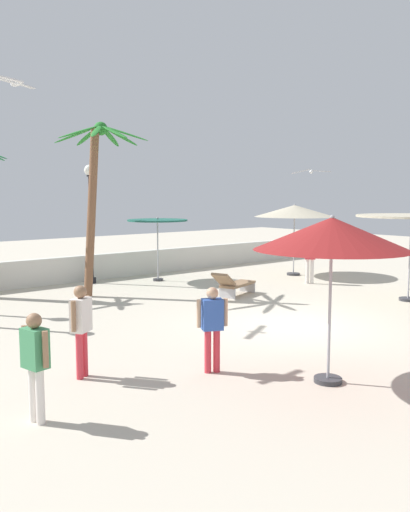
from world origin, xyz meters
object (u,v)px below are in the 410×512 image
lounge_chair_0 (234,284)px  seagull_0 (311,171)px  patio_umbrella_4 (332,235)px  guest_2 (212,322)px  lamp_post_3 (91,209)px  guest_0 (81,322)px  patio_umbrella_3 (158,223)px  seagull_2 (16,83)px  palm_tree_0 (95,181)px  guest_1 (35,357)px  patio_umbrella_0 (295,211)px  guest_3 (310,254)px

lounge_chair_0 → seagull_0: (3.43, -0.15, 3.52)m
patio_umbrella_4 → guest_2: size_ratio=1.84×
lamp_post_3 → lounge_chair_0: lamp_post_3 is taller
lamp_post_3 → guest_2: 10.63m
lounge_chair_0 → guest_0: 8.01m
patio_umbrella_3 → guest_0: size_ratio=1.45×
patio_umbrella_3 → seagull_2: 7.55m
palm_tree_0 → guest_1: size_ratio=3.47×
guest_1 → guest_2: 3.22m
patio_umbrella_4 → seagull_0: seagull_0 is taller
patio_umbrella_4 → lamp_post_3: 11.82m
patio_umbrella_0 → guest_2: bearing=-146.1°
lounge_chair_0 → guest_1: guest_1 is taller
patio_umbrella_0 → patio_umbrella_3: bearing=155.0°
guest_1 → seagull_2: bearing=69.9°
patio_umbrella_0 → seagull_0: 2.74m
guest_1 → guest_3: size_ratio=0.89×
patio_umbrella_3 → guest_0: 10.52m
patio_umbrella_0 → patio_umbrella_4: patio_umbrella_4 is taller
patio_umbrella_0 → guest_3: size_ratio=1.80×
palm_tree_0 → lounge_chair_0: bearing=-42.2°
patio_umbrella_4 → guest_2: (-1.16, 1.63, -1.57)m
patio_umbrella_3 → lamp_post_3: (-2.11, 1.06, 0.53)m
lounge_chair_0 → guest_2: bearing=-136.2°
lounge_chair_0 → patio_umbrella_0: bearing=19.8°
patio_umbrella_4 → guest_1: (-4.38, 1.59, -1.56)m
guest_0 → guest_1: size_ratio=1.04×
lamp_post_3 → lounge_chair_0: 5.95m
lounge_chair_0 → seagull_2: (-6.06, 1.37, 5.44)m
patio_umbrella_4 → guest_3: 10.26m
patio_umbrella_0 → lounge_chair_0: bearing=-160.2°
patio_umbrella_4 → guest_0: size_ratio=1.75×
patio_umbrella_4 → seagull_2: seagull_2 is taller
palm_tree_0 → lounge_chair_0: size_ratio=2.74×
patio_umbrella_4 → palm_tree_0: palm_tree_0 is taller
guest_0 → guest_1: (-1.33, -1.27, -0.04)m
seagull_2 → patio_umbrella_0: bearing=1.9°
patio_umbrella_3 → patio_umbrella_0: bearing=-25.0°
palm_tree_0 → guest_3: (6.84, -2.84, -2.49)m
lamp_post_3 → guest_2: bearing=-106.7°
patio_umbrella_3 → guest_2: bearing=-119.7°
patio_umbrella_4 → seagull_0: size_ratio=2.40×
seagull_0 → lamp_post_3: bearing=137.0°
patio_umbrella_0 → lamp_post_3: lamp_post_3 is taller
palm_tree_0 → seagull_2: bearing=-152.9°
palm_tree_0 → lounge_chair_0: 5.29m
palm_tree_0 → guest_1: bearing=-123.7°
lounge_chair_0 → guest_1: (-8.40, -5.01, 0.53)m
palm_tree_0 → seagull_0: (6.58, -3.00, 0.38)m
lounge_chair_0 → seagull_2: bearing=167.3°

